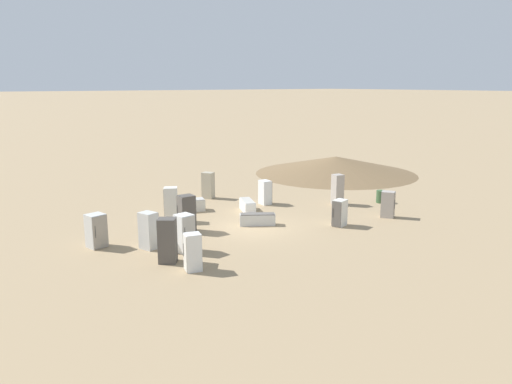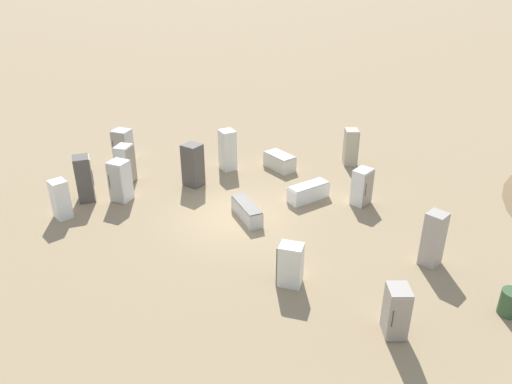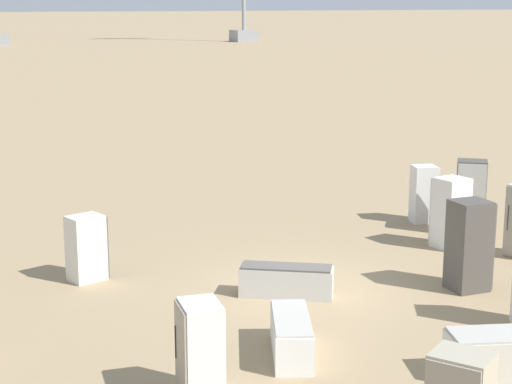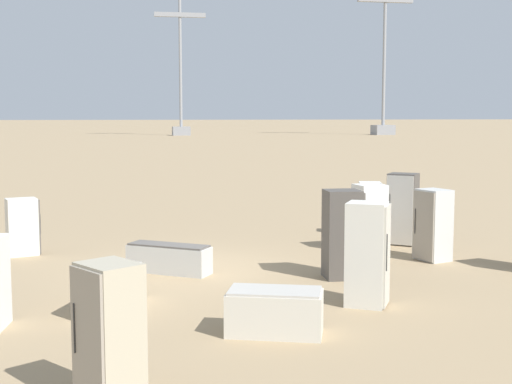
{
  "view_description": "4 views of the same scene",
  "coord_description": "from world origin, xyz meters",
  "views": [
    {
      "loc": [
        14.73,
        20.48,
        7.44
      ],
      "look_at": [
        -0.07,
        0.28,
        1.97
      ],
      "focal_mm": 35.0,
      "sensor_mm": 36.0,
      "label": 1
    },
    {
      "loc": [
        -10.01,
        13.66,
        9.63
      ],
      "look_at": [
        -1.23,
        0.13,
        1.49
      ],
      "focal_mm": 35.0,
      "sensor_mm": 36.0,
      "label": 2
    },
    {
      "loc": [
        -7.98,
        -15.05,
        5.86
      ],
      "look_at": [
        -0.54,
        1.26,
        1.86
      ],
      "focal_mm": 60.0,
      "sensor_mm": 36.0,
      "label": 3
    },
    {
      "loc": [
        -1.59,
        -15.84,
        3.48
      ],
      "look_at": [
        1.42,
        -0.21,
        1.76
      ],
      "focal_mm": 50.0,
      "sensor_mm": 36.0,
      "label": 4
    }
  ],
  "objects": [
    {
      "name": "discarded_fridge_6",
      "position": [
        3.06,
        -1.45,
        0.95
      ],
      "size": [
        0.79,
        0.71,
        1.89
      ],
      "rotation": [
        0.0,
        0.0,
        4.68
      ],
      "color": "#4C4742",
      "rests_on": "ground_plane"
    },
    {
      "name": "discarded_fridge_10",
      "position": [
        4.64,
        1.28,
        0.86
      ],
      "size": [
        0.8,
        0.82,
        1.73
      ],
      "rotation": [
        0.0,
        0.0,
        0.15
      ],
      "color": "white",
      "rests_on": "ground_plane"
    },
    {
      "name": "discarded_fridge_3",
      "position": [
        0.79,
        -5.03,
        0.36
      ],
      "size": [
        1.68,
        1.22,
        0.72
      ],
      "rotation": [
        0.0,
        0.0,
        4.38
      ],
      "color": "beige",
      "rests_on": "ground_plane"
    },
    {
      "name": "discarded_fridge_11",
      "position": [
        5.5,
        3.55,
        0.78
      ],
      "size": [
        0.78,
        0.71,
        1.56
      ],
      "rotation": [
        0.0,
        0.0,
        4.44
      ],
      "color": "white",
      "rests_on": "ground_plane"
    },
    {
      "name": "discarded_fridge_5",
      "position": [
        -3.99,
        2.45,
        0.71
      ],
      "size": [
        0.88,
        0.74,
        1.42
      ],
      "rotation": [
        0.0,
        0.0,
        5.0
      ],
      "color": "silver",
      "rests_on": "ground_plane"
    },
    {
      "name": "discarded_fridge_4",
      "position": [
        -0.56,
        -0.26,
        0.32
      ],
      "size": [
        1.89,
        1.5,
        0.64
      ],
      "rotation": [
        0.0,
        0.0,
        4.13
      ],
      "color": "silver",
      "rests_on": "ground_plane"
    },
    {
      "name": "discarded_fridge_1",
      "position": [
        5.87,
        2.06,
        0.96
      ],
      "size": [
        0.98,
        0.96,
        1.92
      ],
      "rotation": [
        0.0,
        0.0,
        2.49
      ],
      "color": "#4C4742",
      "rests_on": "ground_plane"
    },
    {
      "name": "discarded_fridge_0",
      "position": [
        -1.81,
        -2.96,
        0.34
      ],
      "size": [
        1.27,
        1.9,
        0.69
      ],
      "rotation": [
        0.0,
        0.0,
        2.74
      ],
      "color": "white",
      "rests_on": "ground_plane"
    },
    {
      "name": "ground_plane",
      "position": [
        0.0,
        0.0,
        0.0
      ],
      "size": [
        1000.0,
        1000.0,
        0.0
      ],
      "primitive_type": "plane",
      "color": "#9E8460"
    },
    {
      "name": "discarded_fridge_8",
      "position": [
        -3.78,
        -3.81,
        0.75
      ],
      "size": [
        0.71,
        0.82,
        1.51
      ],
      "rotation": [
        0.0,
        0.0,
        1.44
      ],
      "color": "white",
      "rests_on": "ground_plane"
    }
  ]
}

